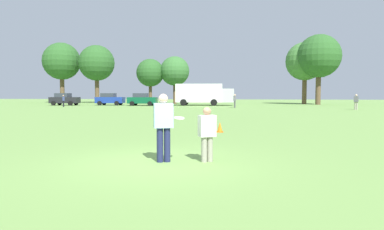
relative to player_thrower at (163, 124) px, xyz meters
The scene contains 18 objects.
ground_plane 1.03m from the player_thrower, 133.82° to the right, with size 185.95×185.95×0.00m, color #6B9347.
player_thrower is the anchor object (origin of this frame).
player_defender 1.16m from the player_thrower, ahead, with size 0.50×0.42×1.45m.
frisbee 0.46m from the player_thrower, ahead, with size 0.27×0.27×0.08m.
traffic_cone 7.28m from the player_thrower, 80.78° to the left, with size 0.32×0.32×0.48m.
parked_car_near_left 46.39m from the player_thrower, 120.64° to the left, with size 4.27×2.34×1.82m.
parked_car_mid_left 44.51m from the player_thrower, 112.46° to the left, with size 4.27×2.34×1.82m.
parked_car_center 41.76m from the player_thrower, 106.27° to the left, with size 4.27×2.34×1.82m.
box_truck 41.99m from the player_thrower, 93.88° to the left, with size 8.59×3.23×3.18m.
bystander_sideline_watcher 33.99m from the player_thrower, 86.97° to the left, with size 0.33×0.50×1.70m.
bystander_far_jogger 34.33m from the player_thrower, 64.01° to the left, with size 0.54×0.44×1.71m.
bystander_field_marshal 40.03m from the player_thrower, 121.29° to the left, with size 0.45×0.50×1.58m.
tree_west_oak 61.94m from the player_thrower, 120.22° to the left, with size 7.02×7.02×11.40m.
tree_west_maple 58.20m from the player_thrower, 114.32° to the left, with size 6.61×6.61×10.74m.
tree_center_elm 50.21m from the player_thrower, 104.51° to the left, with size 4.70×4.70×7.64m.
tree_east_birch 49.73m from the player_thrower, 99.73° to the left, with size 4.96×4.96×8.05m.
tree_east_oak 52.06m from the player_thrower, 75.21° to the left, with size 6.30×6.30×10.23m.
tree_far_east_pine 50.55m from the player_thrower, 72.70° to the left, with size 6.82×6.82×11.08m.
Camera 1 is at (1.99, -8.64, 1.81)m, focal length 32.08 mm.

